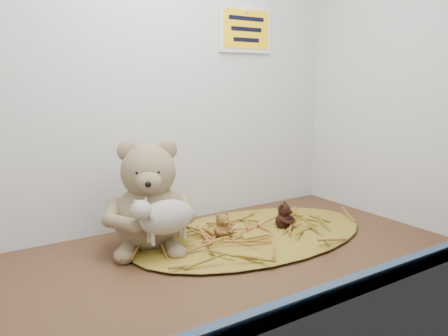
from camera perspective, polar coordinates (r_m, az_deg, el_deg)
alcove_shell at (r=101.59cm, az=-4.61°, el=14.04°), size 120.40×60.20×90.40cm
front_rail at (r=80.29cm, az=9.38°, el=-17.39°), size 119.28×2.20×3.60cm
straw_bed at (r=115.94cm, az=3.89°, el=-8.61°), size 66.93×38.86×1.30cm
main_teddy at (r=106.76cm, az=-9.76°, el=-3.44°), size 28.54×29.15×26.46cm
toy_lamb at (r=99.29cm, az=-7.54°, el=-6.38°), size 16.93×10.33×10.94cm
mini_teddy_tan at (r=110.78cm, az=-0.25°, el=-7.36°), size 5.69×5.97×6.67cm
mini_teddy_brown at (r=119.00cm, az=7.79°, el=-6.03°), size 8.10×8.19×7.10cm
wall_sign at (r=135.49cm, az=2.80°, el=17.63°), size 16.00×1.20×11.00cm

